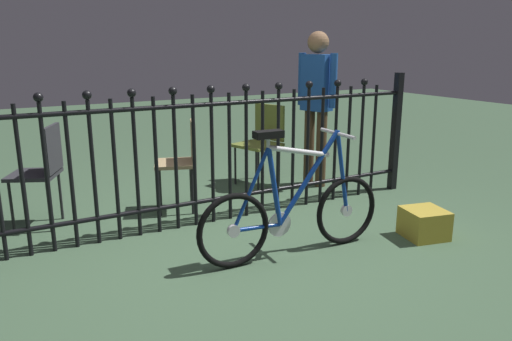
{
  "coord_description": "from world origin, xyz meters",
  "views": [
    {
      "loc": [
        -1.68,
        -2.97,
        1.49
      ],
      "look_at": [
        0.08,
        0.21,
        0.55
      ],
      "focal_mm": 34.39,
      "sensor_mm": 36.0,
      "label": 1
    }
  ],
  "objects_px": {
    "bicycle": "(293,212)",
    "chair_olive": "(263,137)",
    "chair_charcoal": "(42,166)",
    "chair_tan": "(183,157)",
    "display_crate": "(424,223)",
    "person_visitor": "(317,96)"
  },
  "relations": [
    {
      "from": "chair_tan",
      "to": "chair_charcoal",
      "type": "bearing_deg",
      "value": 171.77
    },
    {
      "from": "chair_olive",
      "to": "chair_tan",
      "type": "height_order",
      "value": "chair_olive"
    },
    {
      "from": "bicycle",
      "to": "chair_tan",
      "type": "xyz_separation_m",
      "value": [
        -0.32,
        1.33,
        0.17
      ]
    },
    {
      "from": "bicycle",
      "to": "person_visitor",
      "type": "relative_size",
      "value": 0.91
    },
    {
      "from": "bicycle",
      "to": "display_crate",
      "type": "xyz_separation_m",
      "value": [
        1.1,
        -0.22,
        -0.22
      ]
    },
    {
      "from": "bicycle",
      "to": "chair_charcoal",
      "type": "distance_m",
      "value": 2.12
    },
    {
      "from": "chair_olive",
      "to": "chair_charcoal",
      "type": "bearing_deg",
      "value": -172.96
    },
    {
      "from": "chair_charcoal",
      "to": "person_visitor",
      "type": "distance_m",
      "value": 2.73
    },
    {
      "from": "bicycle",
      "to": "person_visitor",
      "type": "xyz_separation_m",
      "value": [
        1.21,
        1.43,
        0.63
      ]
    },
    {
      "from": "bicycle",
      "to": "display_crate",
      "type": "relative_size",
      "value": 4.81
    },
    {
      "from": "bicycle",
      "to": "chair_charcoal",
      "type": "bearing_deg",
      "value": 134.6
    },
    {
      "from": "chair_olive",
      "to": "chair_tan",
      "type": "bearing_deg",
      "value": -157.71
    },
    {
      "from": "chair_charcoal",
      "to": "chair_tan",
      "type": "bearing_deg",
      "value": -8.23
    },
    {
      "from": "display_crate",
      "to": "bicycle",
      "type": "bearing_deg",
      "value": 168.59
    },
    {
      "from": "chair_olive",
      "to": "person_visitor",
      "type": "relative_size",
      "value": 0.53
    },
    {
      "from": "chair_tan",
      "to": "person_visitor",
      "type": "bearing_deg",
      "value": 3.71
    },
    {
      "from": "chair_tan",
      "to": "person_visitor",
      "type": "relative_size",
      "value": 0.51
    },
    {
      "from": "bicycle",
      "to": "chair_olive",
      "type": "bearing_deg",
      "value": 66.87
    },
    {
      "from": "display_crate",
      "to": "chair_tan",
      "type": "bearing_deg",
      "value": 132.37
    },
    {
      "from": "chair_olive",
      "to": "display_crate",
      "type": "distance_m",
      "value": 2.07
    },
    {
      "from": "chair_olive",
      "to": "chair_tan",
      "type": "relative_size",
      "value": 1.04
    },
    {
      "from": "chair_tan",
      "to": "chair_olive",
      "type": "bearing_deg",
      "value": 22.29
    }
  ]
}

